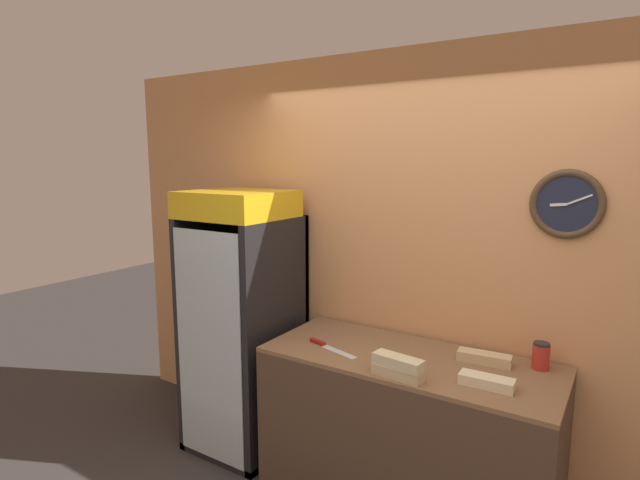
{
  "coord_description": "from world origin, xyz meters",
  "views": [
    {
      "loc": [
        1.02,
        -1.64,
        2.03
      ],
      "look_at": [
        -0.59,
        0.89,
        1.55
      ],
      "focal_mm": 28.0,
      "sensor_mm": 36.0,
      "label": 1
    }
  ],
  "objects": [
    {
      "name": "condiment_jar",
      "position": [
        0.66,
        1.13,
        0.99
      ],
      "size": [
        0.09,
        0.09,
        0.15
      ],
      "color": "#B72D23",
      "rests_on": "prep_counter"
    },
    {
      "name": "beverage_cooler",
      "position": [
        -1.24,
        0.95,
        0.99
      ],
      "size": [
        0.65,
        0.69,
        1.82
      ],
      "color": "black",
      "rests_on": "ground_plane"
    },
    {
      "name": "sandwich_stack_middle",
      "position": [
        0.06,
        0.62,
        1.01
      ],
      "size": [
        0.28,
        0.12,
        0.06
      ],
      "color": "beige",
      "rests_on": "sandwich_stack_bottom"
    },
    {
      "name": "sandwich_flat_left",
      "position": [
        0.38,
        1.05,
        0.95
      ],
      "size": [
        0.29,
        0.12,
        0.06
      ],
      "color": "tan",
      "rests_on": "prep_counter"
    },
    {
      "name": "wall_back",
      "position": [
        0.01,
        1.3,
        1.35
      ],
      "size": [
        5.2,
        0.09,
        2.7
      ],
      "color": "tan",
      "rests_on": "ground_plane"
    },
    {
      "name": "prep_counter",
      "position": [
        0.0,
        0.9,
        0.46
      ],
      "size": [
        1.65,
        0.7,
        0.92
      ],
      "color": "#4C3828",
      "rests_on": "ground_plane"
    },
    {
      "name": "sandwich_stack_bottom",
      "position": [
        0.06,
        0.62,
        0.95
      ],
      "size": [
        0.27,
        0.11,
        0.06
      ],
      "color": "tan",
      "rests_on": "prep_counter"
    },
    {
      "name": "chefs_knife",
      "position": [
        -0.48,
        0.78,
        0.93
      ],
      "size": [
        0.37,
        0.13,
        0.02
      ],
      "color": "silver",
      "rests_on": "prep_counter"
    },
    {
      "name": "sandwich_flat_right",
      "position": [
        0.47,
        0.76,
        0.95
      ],
      "size": [
        0.27,
        0.1,
        0.05
      ],
      "color": "beige",
      "rests_on": "prep_counter"
    }
  ]
}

